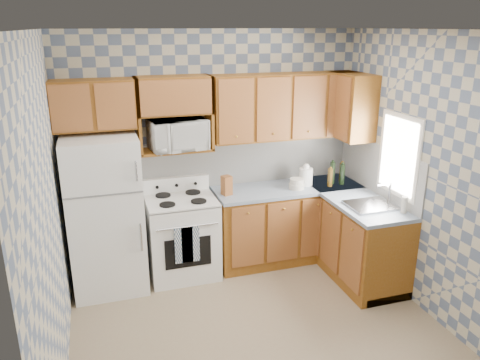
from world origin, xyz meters
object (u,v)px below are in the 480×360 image
refrigerator (106,215)px  microwave (178,135)px  electric_kettle (306,177)px  stove_body (182,238)px

refrigerator → microwave: bearing=9.6°
electric_kettle → refrigerator: bearing=-178.9°
electric_kettle → microwave: bearing=176.4°
refrigerator → stove_body: 0.89m
microwave → electric_kettle: microwave is taller
refrigerator → electric_kettle: refrigerator is taller
microwave → electric_kettle: bearing=-11.3°
stove_body → refrigerator: bearing=-178.2°
microwave → electric_kettle: size_ratio=2.89×
refrigerator → electric_kettle: (2.32, 0.05, 0.18)m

